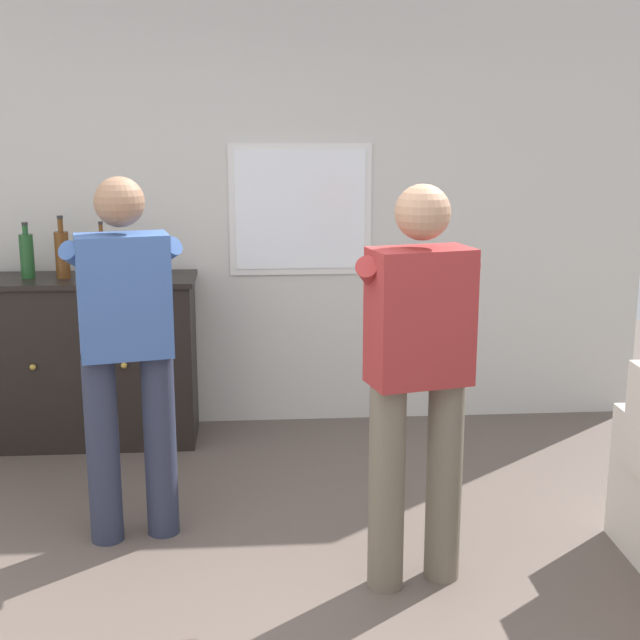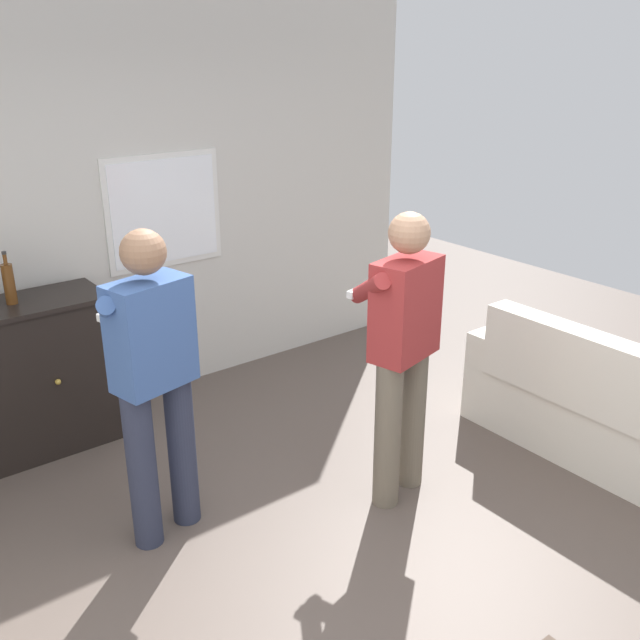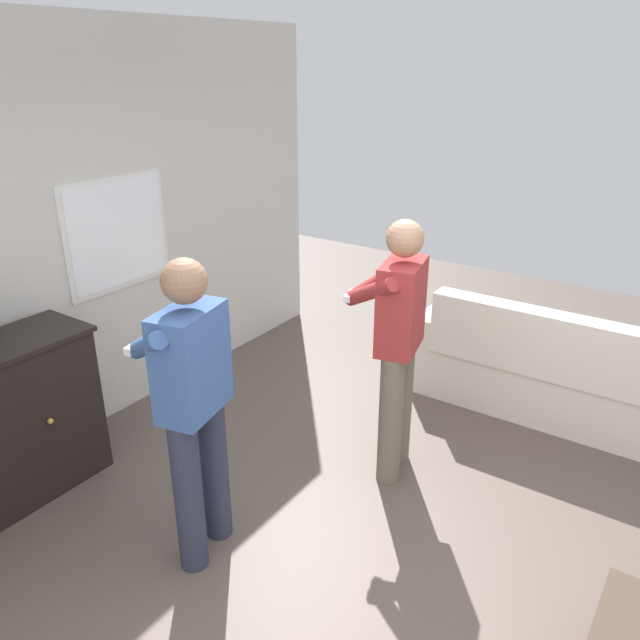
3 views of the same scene
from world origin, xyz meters
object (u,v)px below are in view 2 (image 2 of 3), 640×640
bottle_spirits_clear (9,283)px  person_standing_left (153,374)px  person_standing_right (402,346)px  sideboard_cabinet (5,384)px

bottle_spirits_clear → person_standing_left: 1.33m
bottle_spirits_clear → person_standing_right: size_ratio=0.19×
sideboard_cabinet → bottle_spirits_clear: size_ratio=4.05×
sideboard_cabinet → person_standing_right: size_ratio=0.78×
bottle_spirits_clear → person_standing_left: (0.30, -1.28, -0.20)m
sideboard_cabinet → person_standing_right: person_standing_right is taller
sideboard_cabinet → bottle_spirits_clear: bearing=4.5°
bottle_spirits_clear → person_standing_right: person_standing_right is taller
sideboard_cabinet → person_standing_right: bearing=-47.0°
sideboard_cabinet → person_standing_left: bearing=-71.3°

